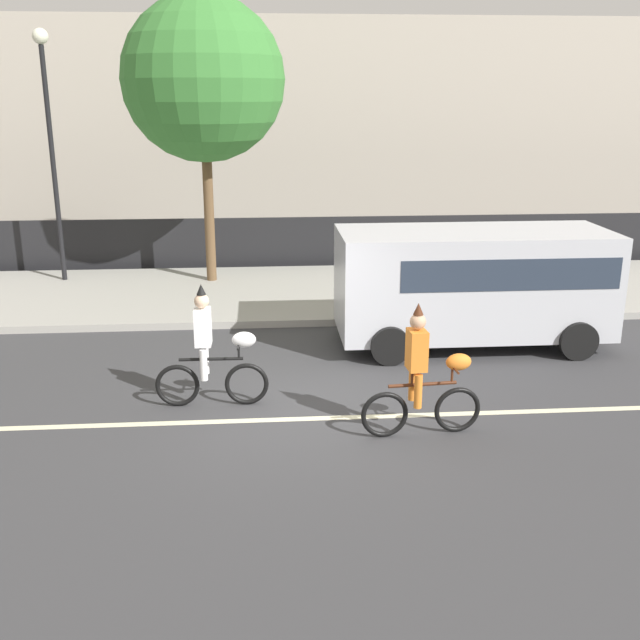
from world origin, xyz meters
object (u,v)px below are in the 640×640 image
object	(u,v)px
street_lamp_post	(49,120)
parked_van_silver	(476,279)
parade_cyclist_zebra	(212,353)
parade_cyclist_orange	(424,378)

from	to	relation	value
street_lamp_post	parked_van_silver	bearing A→B (deg)	-30.54
parade_cyclist_zebra	parade_cyclist_orange	size ratio (longest dim) A/B	1.00
parade_cyclist_zebra	parked_van_silver	distance (m)	5.44
street_lamp_post	parade_cyclist_zebra	bearing A→B (deg)	-62.20
parade_cyclist_orange	parked_van_silver	distance (m)	4.26
parked_van_silver	street_lamp_post	xyz separation A→B (m)	(-8.89, 5.24, 2.71)
parade_cyclist_zebra	parade_cyclist_orange	xyz separation A→B (m)	(2.97, -1.26, 0.00)
parked_van_silver	parade_cyclist_orange	bearing A→B (deg)	-115.14
parade_cyclist_zebra	street_lamp_post	bearing A→B (deg)	117.80
parade_cyclist_orange	parked_van_silver	world-z (taller)	parked_van_silver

